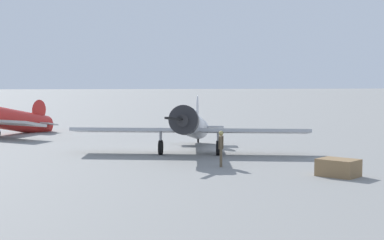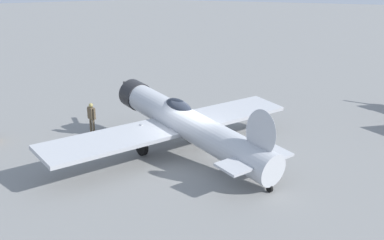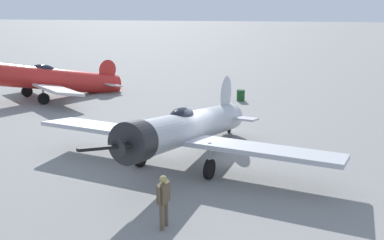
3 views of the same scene
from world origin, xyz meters
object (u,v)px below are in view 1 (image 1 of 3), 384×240
at_px(ground_crew_mechanic, 221,145).
at_px(equipment_crate, 338,168).
at_px(fuel_drum, 178,126).
at_px(airplane_foreground, 191,125).

bearing_deg(ground_crew_mechanic, equipment_crate, -26.90).
distance_m(equipment_crate, fuel_drum, 23.13).
bearing_deg(equipment_crate, fuel_drum, -78.23).
relative_size(airplane_foreground, equipment_crate, 6.59).
relative_size(ground_crew_mechanic, fuel_drum, 2.13).
xyz_separation_m(equipment_crate, fuel_drum, (4.72, -22.65, 0.03)).
distance_m(ground_crew_mechanic, equipment_crate, 5.70).
height_order(airplane_foreground, ground_crew_mechanic, airplane_foreground).
height_order(ground_crew_mechanic, fuel_drum, ground_crew_mechanic).
height_order(airplane_foreground, equipment_crate, airplane_foreground).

